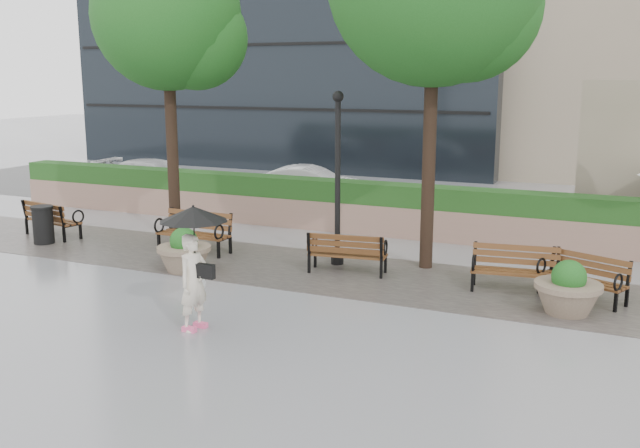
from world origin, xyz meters
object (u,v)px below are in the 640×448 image
at_px(bench_3, 515,279).
at_px(planter_left, 184,254).
at_px(planter_right, 568,293).
at_px(pedestrian, 194,256).
at_px(car_left, 157,178).
at_px(trash_bin, 43,226).
at_px(bench_2, 347,261).
at_px(bench_4, 582,287).
at_px(bench_1, 194,241).
at_px(bench_0, 53,226).
at_px(lamppost, 338,190).
at_px(car_right, 310,185).

bearing_deg(bench_3, planter_left, -175.99).
relative_size(bench_3, planter_right, 1.48).
bearing_deg(planter_right, pedestrian, -149.10).
distance_m(planter_left, planter_right, 7.74).
height_order(car_left, pedestrian, pedestrian).
bearing_deg(bench_3, trash_bin, 175.61).
bearing_deg(bench_2, planter_left, 13.84).
bearing_deg(bench_3, bench_4, -9.07).
xyz_separation_m(bench_3, bench_4, (1.23, -0.03, -0.01)).
relative_size(bench_2, bench_3, 0.99).
distance_m(bench_2, trash_bin, 7.93).
bearing_deg(pedestrian, trash_bin, 73.44).
xyz_separation_m(bench_1, bench_4, (8.66, -0.15, -0.03)).
xyz_separation_m(planter_left, pedestrian, (2.21, -2.87, 0.87)).
xyz_separation_m(planter_right, pedestrian, (-5.51, -3.30, 0.87)).
bearing_deg(bench_0, bench_4, -168.47).
bearing_deg(bench_1, planter_right, -5.76).
height_order(bench_0, planter_left, planter_left).
bearing_deg(bench_4, pedestrian, -120.34).
distance_m(bench_1, planter_left, 1.68).
distance_m(planter_left, pedestrian, 3.73).
height_order(bench_4, pedestrian, pedestrian).
relative_size(bench_4, trash_bin, 1.87).
relative_size(trash_bin, pedestrian, 0.44).
distance_m(bench_4, lamppost, 5.37).
relative_size(planter_right, car_right, 0.31).
height_order(bench_0, bench_3, bench_0).
bearing_deg(bench_3, bench_2, 173.87).
bearing_deg(planter_right, car_left, 152.76).
bearing_deg(planter_left, lamppost, 34.38).
relative_size(bench_0, pedestrian, 0.89).
height_order(bench_1, planter_left, planter_left).
relative_size(bench_2, trash_bin, 1.90).
distance_m(car_left, pedestrian, 13.74).
bearing_deg(car_right, car_left, 88.64).
relative_size(bench_4, lamppost, 0.44).
bearing_deg(planter_left, bench_3, 11.71).
bearing_deg(bench_4, trash_bin, -154.05).
xyz_separation_m(bench_0, bench_3, (11.72, -0.01, -0.01)).
bearing_deg(bench_1, bench_0, -177.19).
distance_m(bench_1, bench_3, 7.43).
xyz_separation_m(bench_0, trash_bin, (0.36, -0.67, 0.18)).
relative_size(planter_left, car_left, 0.27).
distance_m(bench_4, planter_right, 0.95).
bearing_deg(car_left, bench_2, -128.37).
bearing_deg(bench_0, car_right, -108.02).
distance_m(lamppost, car_right, 7.67).
distance_m(planter_right, car_right, 11.88).
xyz_separation_m(bench_1, bench_2, (3.98, -0.21, -0.02)).
bearing_deg(bench_2, lamppost, -59.14).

